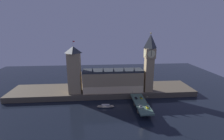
% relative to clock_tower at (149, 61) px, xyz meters
% --- Properties ---
extents(ground_plane, '(400.00, 400.00, 0.00)m').
position_rel_clock_tower_xyz_m(ground_plane, '(-52.50, -26.15, -42.09)').
color(ground_plane, black).
extents(embankment, '(220.00, 42.00, 6.33)m').
position_rel_clock_tower_xyz_m(embankment, '(-52.50, 12.85, -38.93)').
color(embankment, brown).
rests_on(embankment, ground_plane).
extents(parliament_hall, '(68.74, 18.80, 30.68)m').
position_rel_clock_tower_xyz_m(parliament_hall, '(-41.24, 3.57, -23.02)').
color(parliament_hall, tan).
rests_on(parliament_hall, embankment).
extents(clock_tower, '(11.47, 11.58, 67.51)m').
position_rel_clock_tower_xyz_m(clock_tower, '(0.00, 0.00, 0.00)').
color(clock_tower, tan).
rests_on(clock_tower, embankment).
extents(victoria_tower, '(14.03, 14.03, 59.08)m').
position_rel_clock_tower_xyz_m(victoria_tower, '(-84.70, 2.23, -9.09)').
color(victoria_tower, tan).
rests_on(victoria_tower, embankment).
extents(bridge, '(12.64, 46.00, 6.40)m').
position_rel_clock_tower_xyz_m(bridge, '(-16.09, -31.15, -37.34)').
color(bridge, '#476656').
rests_on(bridge, ground_plane).
extents(car_northbound_lead, '(2.11, 4.66, 1.50)m').
position_rel_clock_tower_xyz_m(car_northbound_lead, '(-18.87, -21.23, -34.99)').
color(car_northbound_lead, black).
rests_on(car_northbound_lead, bridge).
extents(car_northbound_trail, '(2.11, 4.28, 1.39)m').
position_rel_clock_tower_xyz_m(car_northbound_trail, '(-18.87, -40.97, -35.04)').
color(car_northbound_trail, silver).
rests_on(car_northbound_trail, bridge).
extents(car_southbound_lead, '(1.86, 4.08, 1.57)m').
position_rel_clock_tower_xyz_m(car_southbound_lead, '(-13.31, -42.57, -34.96)').
color(car_southbound_lead, yellow).
rests_on(car_southbound_lead, bridge).
extents(car_southbound_trail, '(2.11, 4.64, 1.47)m').
position_rel_clock_tower_xyz_m(car_southbound_trail, '(-13.31, -21.08, -35.01)').
color(car_southbound_trail, yellow).
rests_on(car_southbound_trail, bridge).
extents(pedestrian_near_rail, '(0.38, 0.38, 1.58)m').
position_rel_clock_tower_xyz_m(pedestrian_near_rail, '(-21.65, -40.36, -34.87)').
color(pedestrian_near_rail, black).
rests_on(pedestrian_near_rail, bridge).
extents(pedestrian_mid_walk, '(0.38, 0.38, 1.74)m').
position_rel_clock_tower_xyz_m(pedestrian_mid_walk, '(-10.52, -34.10, -34.78)').
color(pedestrian_mid_walk, black).
rests_on(pedestrian_mid_walk, bridge).
extents(street_lamp_near, '(1.34, 0.60, 6.40)m').
position_rel_clock_tower_xyz_m(street_lamp_near, '(-22.05, -45.87, -31.69)').
color(street_lamp_near, '#2D3333').
rests_on(street_lamp_near, bridge).
extents(street_lamp_mid, '(1.34, 0.60, 6.67)m').
position_rel_clock_tower_xyz_m(street_lamp_mid, '(-10.12, -31.15, -31.52)').
color(street_lamp_mid, '#2D3333').
rests_on(street_lamp_mid, bridge).
extents(street_lamp_far, '(1.34, 0.60, 7.12)m').
position_rel_clock_tower_xyz_m(street_lamp_far, '(-22.05, -16.43, -31.25)').
color(street_lamp_far, '#2D3333').
rests_on(street_lamp_far, bridge).
extents(boat_upstream, '(18.16, 4.91, 3.24)m').
position_rel_clock_tower_xyz_m(boat_upstream, '(-51.31, -25.76, -40.91)').
color(boat_upstream, '#B2A893').
rests_on(boat_upstream, ground_plane).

